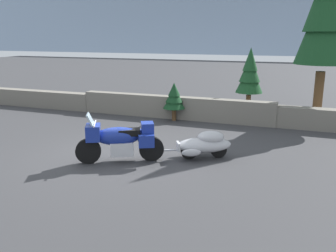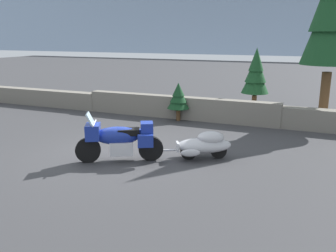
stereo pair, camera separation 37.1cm
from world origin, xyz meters
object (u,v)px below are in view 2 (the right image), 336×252
at_px(car_shaped_trailer, 204,144).
at_px(pine_tree_tall, 334,4).
at_px(pine_tree_secondary, 256,73).
at_px(touring_motorcycle, 119,139).

bearing_deg(car_shaped_trailer, pine_tree_tall, 61.11).
xyz_separation_m(pine_tree_tall, pine_tree_secondary, (-2.70, 1.06, -2.57)).
bearing_deg(pine_tree_secondary, car_shaped_trailer, -91.94).
distance_m(touring_motorcycle, pine_tree_tall, 8.83).
distance_m(car_shaped_trailer, pine_tree_secondary, 6.47).
bearing_deg(pine_tree_tall, car_shaped_trailer, -118.89).
height_order(touring_motorcycle, car_shaped_trailer, touring_motorcycle).
height_order(pine_tree_tall, pine_tree_secondary, pine_tree_tall).
relative_size(touring_motorcycle, car_shaped_trailer, 1.00).
bearing_deg(car_shaped_trailer, pine_tree_secondary, 88.06).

